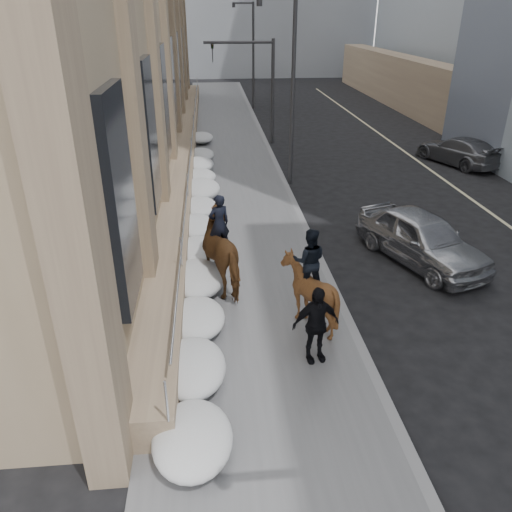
{
  "coord_description": "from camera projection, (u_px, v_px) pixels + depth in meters",
  "views": [
    {
      "loc": [
        -0.86,
        -8.79,
        7.51
      ],
      "look_at": [
        0.23,
        2.86,
        1.7
      ],
      "focal_mm": 35.0,
      "sensor_mm": 36.0,
      "label": 1
    }
  ],
  "objects": [
    {
      "name": "curb",
      "position": [
        298.0,
        212.0,
        20.36
      ],
      "size": [
        0.24,
        80.0,
        0.12
      ],
      "primitive_type": "cube",
      "color": "slate",
      "rests_on": "ground"
    },
    {
      "name": "streetlight_far",
      "position": [
        251.0,
        50.0,
        39.76
      ],
      "size": [
        1.71,
        0.24,
        8.0
      ],
      "color": "#2D2D30",
      "rests_on": "ground"
    },
    {
      "name": "mounted_horse_right",
      "position": [
        309.0,
        287.0,
        12.67
      ],
      "size": [
        1.71,
        1.86,
        2.58
      ],
      "rotation": [
        0.0,
        0.0,
        2.99
      ],
      "color": "#4F2E16",
      "rests_on": "sidewalk"
    },
    {
      "name": "ground",
      "position": [
        258.0,
        380.0,
        11.25
      ],
      "size": [
        140.0,
        140.0,
        0.0
      ],
      "primitive_type": "plane",
      "color": "black",
      "rests_on": "ground"
    },
    {
      "name": "snow_bank",
      "position": [
        198.0,
        224.0,
        18.15
      ],
      "size": [
        1.7,
        18.1,
        0.76
      ],
      "color": "silver",
      "rests_on": "sidewalk"
    },
    {
      "name": "car_grey",
      "position": [
        459.0,
        151.0,
        26.6
      ],
      "size": [
        3.67,
        5.37,
        1.44
      ],
      "primitive_type": "imported",
      "rotation": [
        0.0,
        0.0,
        3.51
      ],
      "color": "#515258",
      "rests_on": "ground"
    },
    {
      "name": "streetlight_mid",
      "position": [
        289.0,
        83.0,
        21.92
      ],
      "size": [
        1.71,
        0.24,
        8.0
      ],
      "color": "#2D2D30",
      "rests_on": "ground"
    },
    {
      "name": "lane_line",
      "position": [
        482.0,
        207.0,
        21.04
      ],
      "size": [
        0.15,
        70.0,
        0.01
      ],
      "primitive_type": "cube",
      "color": "#BFB78C",
      "rests_on": "ground"
    },
    {
      "name": "pedestrian",
      "position": [
        316.0,
        325.0,
        11.33
      ],
      "size": [
        1.18,
        0.66,
        1.91
      ],
      "primitive_type": "imported",
      "rotation": [
        0.0,
        0.0,
        0.18
      ],
      "color": "black",
      "rests_on": "sidewalk"
    },
    {
      "name": "traffic_signal",
      "position": [
        257.0,
        75.0,
        29.26
      ],
      "size": [
        4.1,
        0.22,
        6.0
      ],
      "color": "#2D2D30",
      "rests_on": "ground"
    },
    {
      "name": "car_silver",
      "position": [
        421.0,
        238.0,
        16.18
      ],
      "size": [
        3.59,
        5.33,
        1.69
      ],
      "primitive_type": "imported",
      "rotation": [
        0.0,
        0.0,
        0.36
      ],
      "color": "#9C9DA3",
      "rests_on": "ground"
    },
    {
      "name": "sidewalk",
      "position": [
        234.0,
        214.0,
        20.14
      ],
      "size": [
        5.0,
        80.0,
        0.12
      ],
      "primitive_type": "cube",
      "color": "#535355",
      "rests_on": "ground"
    },
    {
      "name": "mounted_horse_left",
      "position": [
        227.0,
        250.0,
        14.39
      ],
      "size": [
        2.09,
        2.86,
        2.76
      ],
      "rotation": [
        0.0,
        0.0,
        3.53
      ],
      "color": "#442A14",
      "rests_on": "sidewalk"
    }
  ]
}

